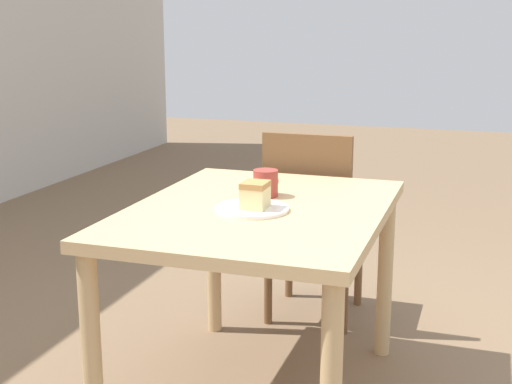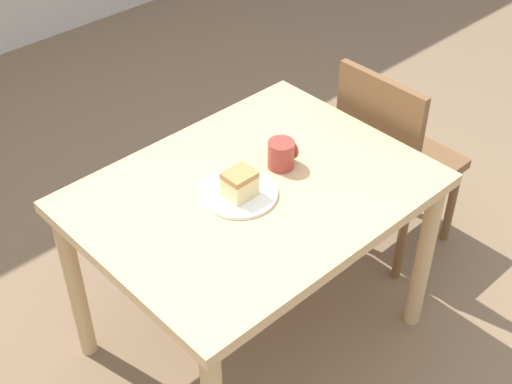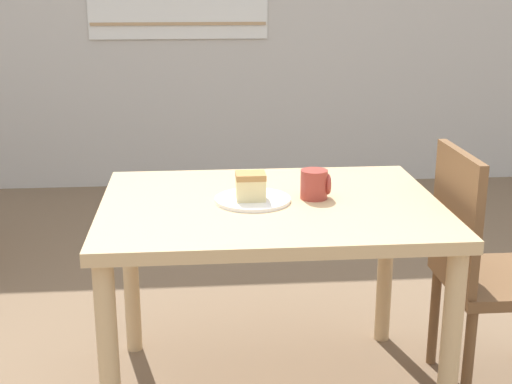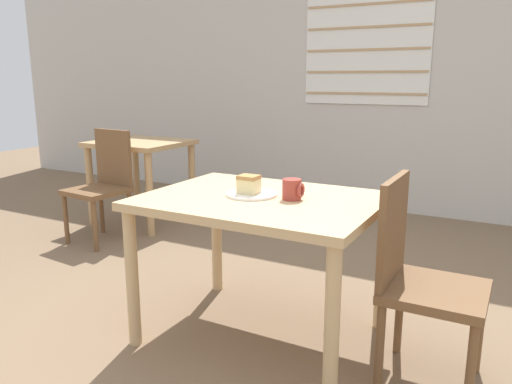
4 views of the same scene
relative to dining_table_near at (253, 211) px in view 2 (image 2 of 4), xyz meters
The scene contains 5 objects.
dining_table_near is the anchor object (origin of this frame).
chair_near_window 0.75m from the dining_table_near, ahead, with size 0.40×0.40×0.87m.
plate 0.12m from the dining_table_near, behind, with size 0.25×0.25×0.01m.
cake_slice 0.16m from the dining_table_near, behind, with size 0.09×0.08×0.09m.
coffee_mug 0.21m from the dining_table_near, ahead, with size 0.10×0.09×0.10m.
Camera 2 is at (-1.17, -1.01, 2.12)m, focal length 50.00 mm.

